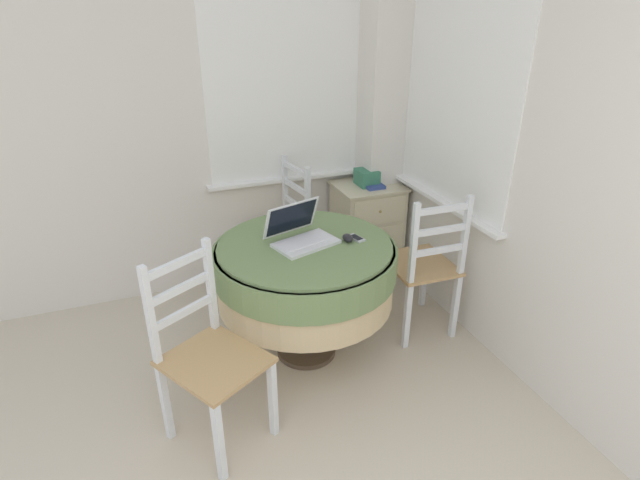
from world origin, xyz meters
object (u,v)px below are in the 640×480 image
object	(u,v)px
laptop	(300,234)
round_dining_table	(305,269)
computer_mouse	(347,238)
dining_chair_near_right_window	(423,266)
cell_phone	(356,238)
storage_box	(366,177)
dining_chair_near_back_window	(279,232)
corner_cabinet	(366,229)
dining_chair_camera_near	(208,356)
book_on_cabinet	(372,185)

from	to	relation	value
laptop	round_dining_table	bearing A→B (deg)	-70.80
computer_mouse	dining_chair_near_right_window	size ratio (longest dim) A/B	0.09
cell_phone	storage_box	distance (m)	0.98
dining_chair_near_back_window	dining_chair_near_right_window	bearing A→B (deg)	-49.63
storage_box	dining_chair_near_right_window	bearing A→B (deg)	-90.88
round_dining_table	corner_cabinet	xyz separation A→B (m)	(0.79, 0.80, -0.22)
dining_chair_camera_near	cell_phone	bearing A→B (deg)	22.28
dining_chair_near_right_window	storage_box	bearing A→B (deg)	89.12
cell_phone	dining_chair_near_back_window	distance (m)	0.89
laptop	dining_chair_near_right_window	bearing A→B (deg)	-5.22
round_dining_table	laptop	bearing A→B (deg)	109.20
round_dining_table	book_on_cabinet	world-z (taller)	book_on_cabinet
laptop	dining_chair_camera_near	distance (m)	0.83
dining_chair_near_right_window	dining_chair_camera_near	xyz separation A→B (m)	(-1.39, -0.38, 0.00)
laptop	book_on_cabinet	xyz separation A→B (m)	(0.81, 0.74, -0.06)
round_dining_table	storage_box	size ratio (longest dim) A/B	6.10
round_dining_table	storage_box	bearing A→B (deg)	46.41
laptop	cell_phone	size ratio (longest dim) A/B	3.41
dining_chair_near_back_window	book_on_cabinet	distance (m)	0.77
storage_box	computer_mouse	bearing A→B (deg)	-121.87
dining_chair_near_right_window	corner_cabinet	world-z (taller)	dining_chair_near_right_window
laptop	dining_chair_camera_near	bearing A→B (deg)	-143.73
computer_mouse	dining_chair_near_right_window	xyz separation A→B (m)	(0.53, 0.02, -0.30)
computer_mouse	dining_chair_near_back_window	world-z (taller)	dining_chair_near_back_window
dining_chair_near_right_window	storage_box	size ratio (longest dim) A/B	5.72
cell_phone	corner_cabinet	xyz separation A→B (m)	(0.49, 0.85, -0.38)
book_on_cabinet	laptop	bearing A→B (deg)	-137.75
dining_chair_near_right_window	book_on_cabinet	distance (m)	0.85
round_dining_table	book_on_cabinet	size ratio (longest dim) A/B	5.55
corner_cabinet	storage_box	size ratio (longest dim) A/B	4.25
computer_mouse	storage_box	world-z (taller)	storage_box
computer_mouse	cell_phone	bearing A→B (deg)	12.34
dining_chair_near_back_window	dining_chair_near_right_window	xyz separation A→B (m)	(0.69, -0.81, 0.00)
dining_chair_near_right_window	round_dining_table	bearing A→B (deg)	177.22
laptop	storage_box	bearing A→B (deg)	44.77
cell_phone	dining_chair_camera_near	size ratio (longest dim) A/B	0.12
computer_mouse	corner_cabinet	xyz separation A→B (m)	(0.55, 0.86, -0.40)
storage_box	dining_chair_near_back_window	bearing A→B (deg)	-176.49
laptop	storage_box	size ratio (longest dim) A/B	2.41
cell_phone	storage_box	world-z (taller)	storage_box
dining_chair_camera_near	book_on_cabinet	world-z (taller)	dining_chair_camera_near
book_on_cabinet	cell_phone	bearing A→B (deg)	-121.94
round_dining_table	dining_chair_near_right_window	size ratio (longest dim) A/B	1.07
dining_chair_near_back_window	book_on_cabinet	bearing A→B (deg)	-0.10
computer_mouse	dining_chair_near_right_window	world-z (taller)	dining_chair_near_right_window
cell_phone	book_on_cabinet	bearing A→B (deg)	58.06
dining_chair_camera_near	dining_chair_near_right_window	bearing A→B (deg)	15.41
dining_chair_near_back_window	laptop	bearing A→B (deg)	-96.70
round_dining_table	dining_chair_near_back_window	bearing A→B (deg)	84.45
round_dining_table	dining_chair_near_back_window	xyz separation A→B (m)	(0.07, 0.77, -0.12)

